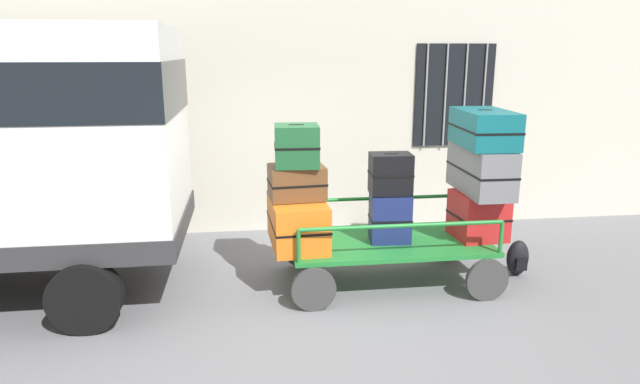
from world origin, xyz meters
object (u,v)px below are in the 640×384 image
(suitcase_center_bottom, at_px, (478,215))
(suitcase_center_middle, at_px, (481,170))
(suitcase_midleft_bottom, at_px, (390,218))
(suitcase_center_top, at_px, (484,128))
(suitcase_left_middle, at_px, (297,182))
(suitcase_left_top, at_px, (297,146))
(luggage_cart, at_px, (388,248))
(suitcase_midleft_middle, at_px, (391,174))
(backpack, at_px, (518,258))
(suitcase_left_bottom, at_px, (297,222))

(suitcase_center_bottom, xyz_separation_m, suitcase_center_middle, (0.00, 0.02, 0.54))
(suitcase_center_middle, bearing_deg, suitcase_midleft_bottom, -178.69)
(suitcase_center_middle, distance_m, suitcase_center_top, 0.47)
(suitcase_left_middle, bearing_deg, suitcase_left_top, -90.00)
(luggage_cart, distance_m, suitcase_center_middle, 1.39)
(suitcase_left_top, relative_size, suitcase_center_top, 0.50)
(suitcase_left_top, distance_m, suitcase_midleft_middle, 1.11)
(suitcase_center_middle, xyz_separation_m, backpack, (0.55, 0.01, -1.11))
(suitcase_left_top, bearing_deg, suitcase_center_top, 0.02)
(suitcase_midleft_bottom, xyz_separation_m, suitcase_center_middle, (1.06, 0.02, 0.53))
(suitcase_left_top, bearing_deg, luggage_cart, 0.56)
(suitcase_left_bottom, distance_m, suitcase_center_middle, 2.18)
(suitcase_midleft_middle, distance_m, suitcase_center_middle, 1.06)
(suitcase_center_bottom, relative_size, suitcase_center_middle, 0.57)
(suitcase_left_bottom, bearing_deg, suitcase_center_top, -0.36)
(luggage_cart, bearing_deg, suitcase_midleft_bottom, -90.00)
(suitcase_left_middle, height_order, suitcase_center_bottom, suitcase_left_middle)
(suitcase_midleft_bottom, xyz_separation_m, suitcase_center_top, (1.06, 0.03, 1.01))
(luggage_cart, xyz_separation_m, backpack, (1.61, -0.00, -0.21))
(luggage_cart, distance_m, suitcase_center_top, 1.74)
(suitcase_left_middle, xyz_separation_m, suitcase_left_top, (0.00, -0.05, 0.41))
(suitcase_midleft_bottom, bearing_deg, suitcase_center_top, 1.43)
(suitcase_midleft_middle, bearing_deg, suitcase_left_middle, 178.31)
(suitcase_midleft_middle, height_order, backpack, suitcase_midleft_middle)
(suitcase_left_middle, distance_m, suitcase_left_top, 0.42)
(luggage_cart, xyz_separation_m, suitcase_left_bottom, (-1.06, 0.00, 0.36))
(luggage_cart, bearing_deg, suitcase_left_middle, 178.08)
(luggage_cart, height_order, suitcase_center_top, suitcase_center_top)
(suitcase_center_top, bearing_deg, suitcase_left_top, -179.98)
(suitcase_center_bottom, bearing_deg, backpack, 2.89)
(suitcase_center_middle, relative_size, backpack, 2.41)
(suitcase_midleft_middle, relative_size, suitcase_center_middle, 0.46)
(luggage_cart, xyz_separation_m, suitcase_midleft_middle, (0.00, 0.00, 0.88))
(suitcase_left_middle, height_order, suitcase_left_top, suitcase_left_top)
(backpack, bearing_deg, suitcase_center_middle, -179.22)
(suitcase_center_bottom, distance_m, backpack, 0.80)
(suitcase_left_middle, distance_m, suitcase_center_bottom, 2.16)
(suitcase_left_top, height_order, suitcase_midleft_middle, suitcase_left_top)
(suitcase_left_bottom, height_order, suitcase_center_top, suitcase_center_top)
(suitcase_left_bottom, bearing_deg, suitcase_center_bottom, -0.98)
(suitcase_left_middle, height_order, suitcase_midleft_middle, suitcase_midleft_middle)
(suitcase_center_middle, height_order, backpack, suitcase_center_middle)
(luggage_cart, relative_size, suitcase_midleft_middle, 4.88)
(suitcase_left_bottom, distance_m, suitcase_midleft_middle, 1.18)
(luggage_cart, distance_m, suitcase_midleft_bottom, 0.38)
(suitcase_left_bottom, bearing_deg, luggage_cart, -0.20)
(suitcase_midleft_bottom, bearing_deg, backpack, 1.13)
(suitcase_center_middle, relative_size, suitcase_center_top, 1.07)
(suitcase_left_middle, xyz_separation_m, suitcase_center_middle, (2.11, -0.05, 0.09))
(suitcase_left_middle, xyz_separation_m, suitcase_midleft_bottom, (1.06, -0.07, -0.44))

